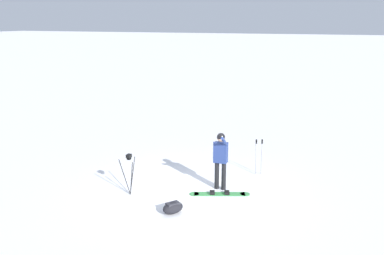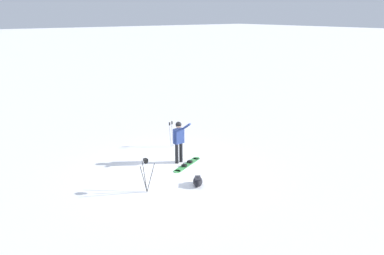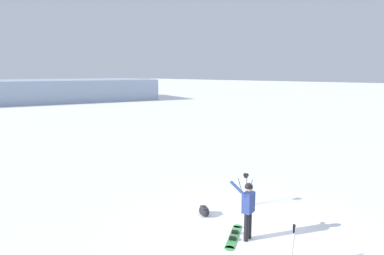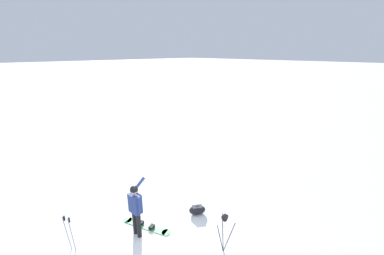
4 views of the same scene
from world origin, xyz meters
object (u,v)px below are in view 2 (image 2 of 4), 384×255
object	(u,v)px
snowboarder	(179,138)
snowboard	(187,164)
gear_bag_large	(198,181)
camera_tripod	(146,168)
ski_poles	(171,130)

from	to	relation	value
snowboarder	snowboard	size ratio (longest dim) A/B	1.07
gear_bag_large	camera_tripod	size ratio (longest dim) A/B	0.54
snowboarder	gear_bag_large	distance (m)	2.38
snowboarder	ski_poles	bearing A→B (deg)	66.12
snowboard	ski_poles	world-z (taller)	ski_poles
gear_bag_large	ski_poles	size ratio (longest dim) A/B	0.56
ski_poles	snowboarder	bearing A→B (deg)	-113.88
snowboarder	gear_bag_large	world-z (taller)	snowboarder
gear_bag_large	ski_poles	xyz separation A→B (m)	(1.40, 3.84, 0.63)
camera_tripod	snowboarder	bearing A→B (deg)	30.94
snowboarder	ski_poles	size ratio (longest dim) A/B	1.50
snowboard	ski_poles	xyz separation A→B (m)	(0.65, 2.14, 0.78)
snowboard	gear_bag_large	xyz separation A→B (m)	(-0.76, -1.69, 0.15)
gear_bag_large	camera_tripod	world-z (taller)	camera_tripod
gear_bag_large	ski_poles	bearing A→B (deg)	69.92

